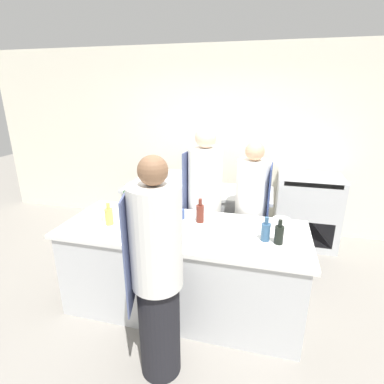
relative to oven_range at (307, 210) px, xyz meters
The scene contains 18 objects.
ground_plane 2.27m from the oven_range, 127.46° to the right, with size 16.00×16.00×0.00m, color gray.
wall_back 1.65m from the oven_range, 164.47° to the left, with size 8.00×0.06×2.80m.
prep_counter 2.21m from the oven_range, 127.46° to the right, with size 2.38×0.94×0.90m.
pass_counter 1.60m from the oven_range, 159.79° to the right, with size 2.00×0.69×0.90m.
oven_range is the anchor object (origin of this frame).
chef_at_prep_near 2.89m from the oven_range, 117.34° to the right, with size 0.43×0.41×1.78m.
chef_at_stove 1.33m from the oven_range, 124.94° to the right, with size 0.38×0.37×1.64m.
chef_at_pass_far 1.73m from the oven_range, 139.28° to the right, with size 0.42×0.40×1.79m.
bottle_olive_oil 2.83m from the oven_range, 138.09° to the right, with size 0.08×0.08×0.23m.
bottle_vinegar 2.31m from the oven_range, 132.50° to the right, with size 0.07×0.07×0.28m.
bottle_wine 2.57m from the oven_range, 147.12° to the right, with size 0.08×0.08×0.26m.
bottle_cooking_oil 1.96m from the oven_range, 107.39° to the right, with size 0.08×0.08×0.22m.
bottle_sauce 1.96m from the oven_range, 103.86° to the right, with size 0.08×0.08×0.22m.
bottle_water 2.05m from the oven_range, 127.55° to the right, with size 0.08×0.08×0.25m.
bowl_mixing_large 2.97m from the oven_range, 140.73° to the right, with size 0.24×0.24×0.07m.
bowl_prep_small 1.61m from the oven_range, 105.94° to the right, with size 0.17×0.17×0.09m.
cup 2.15m from the oven_range, 132.72° to the right, with size 0.08×0.08×0.10m.
stockpot 1.99m from the oven_range, 164.37° to the right, with size 0.31×0.31×0.20m.
Camera 1 is at (0.74, -2.52, 2.17)m, focal length 28.00 mm.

